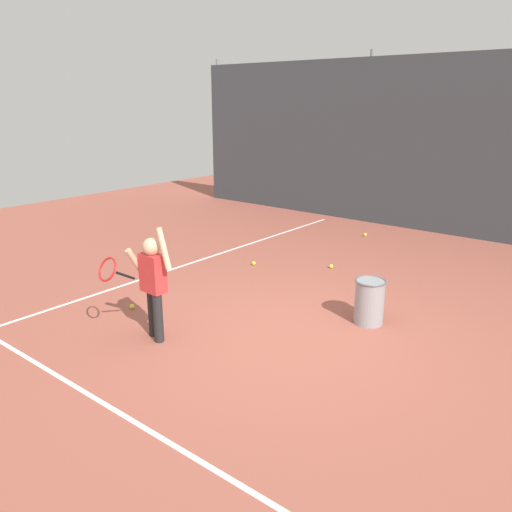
# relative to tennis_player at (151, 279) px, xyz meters

# --- Properties ---
(ground_plane) EXTENTS (20.00, 20.00, 0.00)m
(ground_plane) POSITION_rel_tennis_player_xyz_m (1.20, 1.03, -0.73)
(ground_plane) COLOR #9E5142
(court_line_baseline) EXTENTS (9.00, 0.05, 0.00)m
(court_line_baseline) POSITION_rel_tennis_player_xyz_m (1.20, -1.18, -0.72)
(court_line_baseline) COLOR white
(court_line_baseline) RESTS_ON ground
(court_line_sideline) EXTENTS (0.05, 9.00, 0.00)m
(court_line_sideline) POSITION_rel_tennis_player_xyz_m (-1.74, 2.03, -0.72)
(court_line_sideline) COLOR white
(court_line_sideline) RESTS_ON ground
(back_fence_windscreen) EXTENTS (13.64, 0.08, 3.52)m
(back_fence_windscreen) POSITION_rel_tennis_player_xyz_m (1.20, 6.97, 1.03)
(back_fence_windscreen) COLOR #383D42
(back_fence_windscreen) RESTS_ON ground
(fence_post_0) EXTENTS (0.09, 0.09, 3.67)m
(fence_post_0) POSITION_rel_tennis_player_xyz_m (-5.47, 7.03, 1.11)
(fence_post_0) COLOR slate
(fence_post_0) RESTS_ON ground
(fence_post_1) EXTENTS (0.09, 0.09, 3.67)m
(fence_post_1) POSITION_rel_tennis_player_xyz_m (-1.03, 7.03, 1.11)
(fence_post_1) COLOR slate
(fence_post_1) RESTS_ON ground
(tennis_player) EXTENTS (0.74, 0.57, 1.35)m
(tennis_player) POSITION_rel_tennis_player_xyz_m (0.00, 0.00, 0.00)
(tennis_player) COLOR #232326
(tennis_player) RESTS_ON ground
(ball_hopper) EXTENTS (0.38, 0.38, 0.56)m
(ball_hopper) POSITION_rel_tennis_player_xyz_m (1.72, 1.95, -0.44)
(ball_hopper) COLOR gray
(ball_hopper) RESTS_ON ground
(tennis_ball_0) EXTENTS (0.07, 0.07, 0.07)m
(tennis_ball_0) POSITION_rel_tennis_player_xyz_m (-0.84, 2.85, -0.69)
(tennis_ball_0) COLOR #CCE033
(tennis_ball_0) RESTS_ON ground
(tennis_ball_3) EXTENTS (0.07, 0.07, 0.07)m
(tennis_ball_3) POSITION_rel_tennis_player_xyz_m (0.25, 3.53, -0.69)
(tennis_ball_3) COLOR #CCE033
(tennis_ball_3) RESTS_ON ground
(tennis_ball_4) EXTENTS (0.07, 0.07, 0.07)m
(tennis_ball_4) POSITION_rel_tennis_player_xyz_m (-0.29, 5.74, -0.69)
(tennis_ball_4) COLOR #CCE033
(tennis_ball_4) RESTS_ON ground
(tennis_ball_5) EXTENTS (0.07, 0.07, 0.07)m
(tennis_ball_5) POSITION_rel_tennis_player_xyz_m (-0.91, 0.38, -0.69)
(tennis_ball_5) COLOR #CCE033
(tennis_ball_5) RESTS_ON ground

